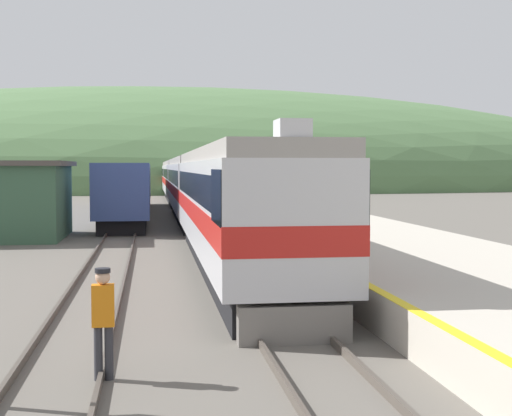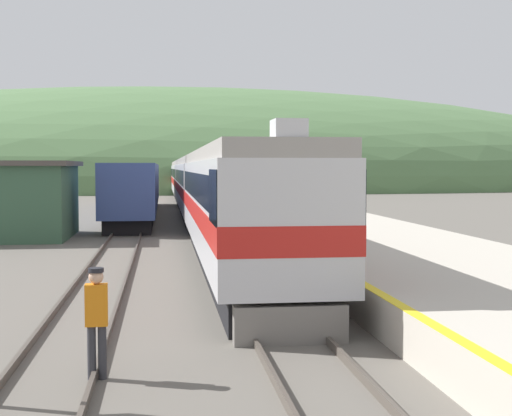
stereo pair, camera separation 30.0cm
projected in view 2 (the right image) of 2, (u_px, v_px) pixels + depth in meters
The scene contains 11 objects.
track_main at pixel (190, 203), 66.52m from camera, with size 1.52×180.00×0.16m.
track_siding at pixel (143, 204), 65.96m from camera, with size 1.52×180.00×0.16m.
platform at pixel (282, 213), 47.40m from camera, with size 7.17×140.00×0.90m.
distant_hills at pixel (177, 186), 127.59m from camera, with size 183.58×82.61×34.39m.
station_shed at pixel (1, 199), 34.73m from camera, with size 7.11×7.01×3.77m.
express_train_lead_car at pixel (238, 205), 23.75m from camera, with size 2.93×20.79×4.41m.
carriage_second at pixel (202, 187), 46.04m from camera, with size 2.92×22.01×4.05m.
carriage_third at pixel (189, 180), 68.70m from camera, with size 2.92×22.01×4.05m.
carriage_fourth at pixel (182, 177), 91.36m from camera, with size 2.92×22.01×4.05m.
siding_train at pixel (137, 189), 51.04m from camera, with size 2.90×32.09×3.68m.
track_worker at pixel (97, 315), 11.60m from camera, with size 0.37×0.25×1.84m.
Camera 2 is at (-2.47, 3.32, 3.47)m, focal length 50.00 mm.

